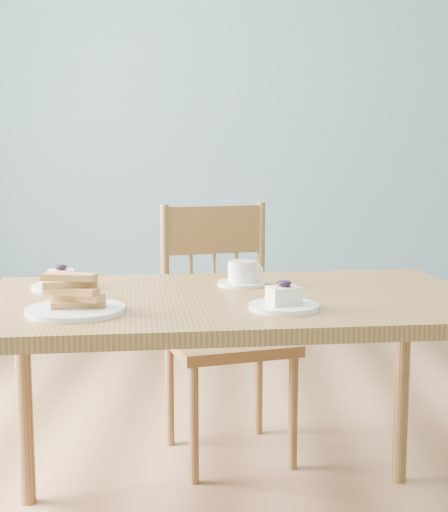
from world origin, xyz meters
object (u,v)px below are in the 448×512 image
(cheesecake_plate_near, at_px, (284,302))
(cheesecake_plate_far, at_px, (61,282))
(coffee_cup, at_px, (242,275))
(biscotti_plate, at_px, (75,301))
(dining_chair, at_px, (225,329))
(dining_table, at_px, (233,322))

(cheesecake_plate_near, xyz_separation_m, cheesecake_plate_far, (-0.60, 0.25, -0.00))
(cheesecake_plate_near, relative_size, coffee_cup, 1.22)
(cheesecake_plate_far, bearing_deg, coffee_cup, 7.58)
(cheesecake_plate_far, bearing_deg, cheesecake_plate_near, -22.92)
(cheesecake_plate_near, bearing_deg, biscotti_plate, -174.09)
(coffee_cup, xyz_separation_m, biscotti_plate, (-0.39, -0.37, -0.00))
(coffee_cup, distance_m, biscotti_plate, 0.53)
(dining_chair, distance_m, biscotti_plate, 0.93)
(dining_table, relative_size, biscotti_plate, 6.05)
(cheesecake_plate_far, bearing_deg, biscotti_plate, -69.94)
(cheesecake_plate_far, xyz_separation_m, biscotti_plate, (0.11, -0.30, 0.01))
(cheesecake_plate_near, height_order, coffee_cup, cheesecake_plate_near)
(dining_table, distance_m, cheesecake_plate_far, 0.49)
(dining_table, bearing_deg, biscotti_plate, -158.70)
(biscotti_plate, bearing_deg, cheesecake_plate_near, 5.91)
(cheesecake_plate_far, relative_size, biscotti_plate, 0.70)
(dining_chair, relative_size, coffee_cup, 6.46)
(dining_chair, bearing_deg, cheesecake_plate_near, -97.98)
(dining_chair, xyz_separation_m, cheesecake_plate_far, (-0.44, -0.52, 0.26))
(cheesecake_plate_far, bearing_deg, dining_chair, 50.11)
(dining_table, xyz_separation_m, dining_chair, (-0.04, 0.62, -0.17))
(dining_chair, bearing_deg, biscotti_plate, -131.13)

